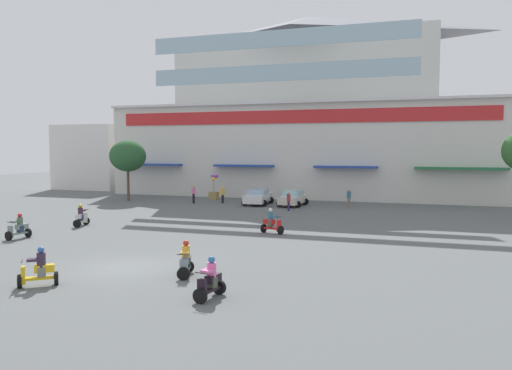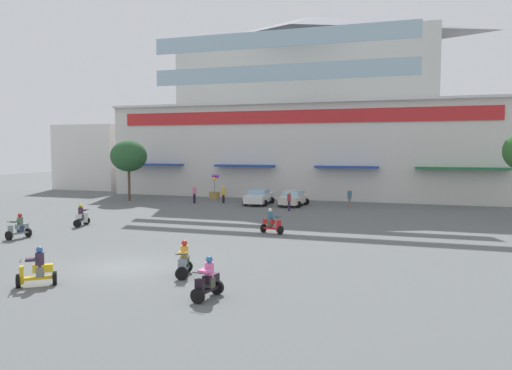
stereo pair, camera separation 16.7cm
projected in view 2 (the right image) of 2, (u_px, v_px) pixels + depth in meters
name	position (u px, v px, depth m)	size (l,w,h in m)	color
ground_plane	(232.00, 224.00, 34.32)	(128.00, 128.00, 0.00)	#595D5E
colonial_building	(309.00, 116.00, 56.60)	(41.31, 19.82, 19.93)	silver
flank_building_left	(108.00, 157.00, 66.18)	(8.59, 11.37, 8.03)	silver
plaza_tree_0	(129.00, 156.00, 49.12)	(3.64, 3.29, 5.95)	brown
parked_car_0	(259.00, 197.00, 46.04)	(2.57, 4.32, 1.45)	silver
parked_car_1	(294.00, 198.00, 45.00)	(2.40, 4.03, 1.41)	beige
scooter_rider_0	(184.00, 262.00, 20.51)	(0.88, 1.40, 1.48)	black
scooter_rider_1	(19.00, 228.00, 28.97)	(0.80, 1.46, 1.48)	black
scooter_rider_3	(37.00, 270.00, 19.05)	(1.44, 1.29, 1.52)	black
scooter_rider_5	(82.00, 217.00, 33.58)	(0.79, 1.50, 1.50)	black
scooter_rider_6	(208.00, 281.00, 17.46)	(0.75, 1.42, 1.49)	black
scooter_rider_7	(272.00, 223.00, 30.70)	(1.49, 0.92, 1.55)	black
pedestrian_0	(194.00, 193.00, 47.14)	(0.51, 0.51, 1.67)	black
pedestrian_1	(223.00, 193.00, 47.30)	(0.51, 0.51, 1.63)	black
pedestrian_2	(349.00, 197.00, 43.28)	(0.44, 0.44, 1.68)	#796657
pedestrian_3	(289.00, 200.00, 41.47)	(0.40, 0.40, 1.59)	#301E46
balloon_vendor_cart	(215.00, 188.00, 50.83)	(1.00, 0.77, 2.57)	olive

